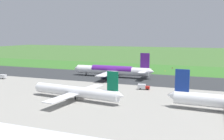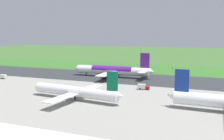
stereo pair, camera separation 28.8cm
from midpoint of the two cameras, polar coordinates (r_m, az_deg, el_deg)
The scene contains 10 objects.
ground_plane at distance 156.57m, azimuth 4.35°, elevation -1.86°, with size 800.00×800.00×0.00m, color #3D662D.
runway_asphalt at distance 156.57m, azimuth 4.35°, elevation -1.85°, with size 600.00×40.69×0.06m, color #2D3033.
apron_concrete at distance 106.68m, azimuth -3.99°, elevation -6.54°, with size 440.00×110.00×0.05m, color gray.
grass_verge_foreground at distance 191.78m, azimuth 7.47°, elevation -0.08°, with size 600.00×80.00×0.04m, color #346B27.
airliner_main at distance 159.81m, azimuth 0.08°, elevation -0.06°, with size 53.97×44.03×15.88m.
airliner_parked_mid at distance 105.51m, azimuth -8.28°, elevation -4.80°, with size 44.63×36.61×13.03m.
service_truck_baggage at distance 167.73m, azimuth -23.66°, elevation -1.37°, with size 6.06×3.06×2.65m.
service_truck_fuel at distance 124.97m, azimuth 6.98°, elevation -3.77°, with size 6.03×2.94×2.65m.
no_stopping_sign at distance 189.94m, azimuth 13.38°, elevation 0.20°, with size 0.60×0.10×2.86m.
traffic_cone_orange at distance 190.07m, azimuth 11.87°, elevation -0.18°, with size 0.40×0.40×0.55m, color orange.
Camera 1 is at (-43.25, 148.08, 26.83)m, focal length 40.50 mm.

